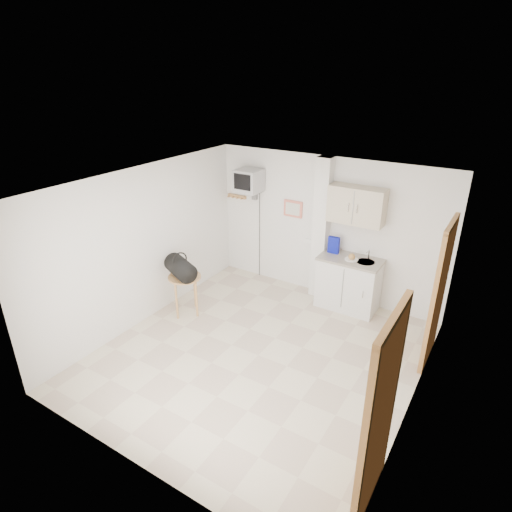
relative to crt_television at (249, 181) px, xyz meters
The scene contains 7 objects.
ground 3.15m from the crt_television, 54.36° to the right, with size 4.50×4.50×0.00m, color beige.
room_envelope 2.60m from the crt_television, 48.84° to the right, with size 4.24×4.54×2.55m.
kitchenette 2.32m from the crt_television, ahead, with size 1.03×0.58×2.10m.
crt_television is the anchor object (origin of this frame).
round_table 2.15m from the crt_television, 96.91° to the right, with size 0.54×0.54×0.68m.
duffel_bag 2.03m from the crt_television, 97.56° to the right, with size 0.67×0.54×0.44m.
water_bottle 3.89m from the crt_television, 28.73° to the right, with size 0.13×0.13×0.39m.
Camera 1 is at (2.65, -4.31, 3.83)m, focal length 30.00 mm.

